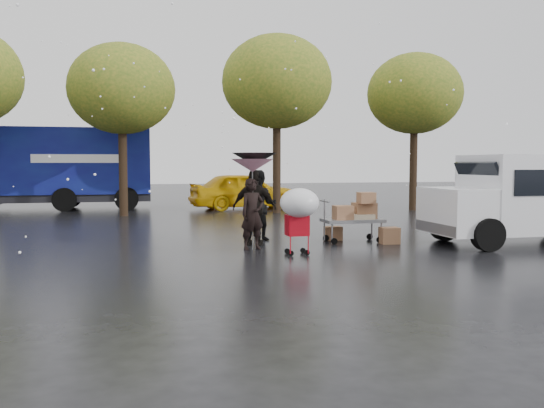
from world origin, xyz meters
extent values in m
plane|color=black|center=(0.00, 0.00, 0.00)|extent=(90.00, 90.00, 0.00)
imported|color=black|center=(-0.39, 0.45, 0.82)|extent=(0.70, 0.57, 1.65)
imported|color=black|center=(0.10, 1.94, 0.91)|extent=(1.07, 0.96, 1.82)
imported|color=black|center=(-0.22, 1.08, 0.92)|extent=(1.17, 0.83, 1.84)
cylinder|color=#4C4C4C|center=(-0.39, 0.45, 0.97)|extent=(0.02, 0.02, 1.94)
cone|color=#E65E91|center=(-0.39, 0.45, 1.94)|extent=(0.98, 0.98, 0.30)
sphere|color=#4C4C4C|center=(-0.39, 0.45, 1.97)|extent=(0.06, 0.06, 0.06)
cylinder|color=#4C4C4C|center=(-0.22, 1.08, 1.05)|extent=(0.02, 0.02, 2.10)
cone|color=black|center=(-0.22, 1.08, 2.10)|extent=(1.09, 1.09, 0.30)
sphere|color=#4C4C4C|center=(-0.22, 1.08, 2.13)|extent=(0.06, 0.06, 0.06)
cube|color=slate|center=(2.32, 1.10, 0.55)|extent=(1.50, 0.80, 0.08)
cylinder|color=slate|center=(1.57, 1.10, 0.80)|extent=(0.04, 0.04, 0.60)
cube|color=brown|center=(2.67, 1.20, 0.79)|extent=(0.55, 0.45, 0.40)
cube|color=brown|center=(2.02, 1.00, 0.77)|extent=(0.45, 0.40, 0.35)
cube|color=brown|center=(2.62, 0.95, 1.13)|extent=(0.40, 0.35, 0.28)
cube|color=tan|center=(2.37, 1.10, 0.65)|extent=(0.90, 0.55, 0.12)
cylinder|color=black|center=(1.72, 0.78, 0.08)|extent=(0.16, 0.05, 0.16)
cylinder|color=black|center=(1.72, 1.42, 0.08)|extent=(0.16, 0.05, 0.16)
cylinder|color=black|center=(2.92, 0.78, 0.08)|extent=(0.16, 0.05, 0.16)
cylinder|color=black|center=(2.92, 1.42, 0.08)|extent=(0.16, 0.05, 0.16)
cube|color=#B30A17|center=(0.40, -0.54, 0.65)|extent=(0.47, 0.41, 0.45)
cylinder|color=#B30A17|center=(0.40, -0.73, 1.02)|extent=(0.42, 0.02, 0.02)
cylinder|color=#4C4C4C|center=(0.40, -0.73, 0.95)|extent=(0.02, 0.02, 0.60)
ellipsoid|color=white|center=(0.40, -0.73, 1.15)|extent=(0.84, 0.84, 0.63)
cylinder|color=black|center=(0.22, -0.70, 0.06)|extent=(0.12, 0.04, 0.12)
cylinder|color=black|center=(0.22, -0.38, 0.06)|extent=(0.12, 0.04, 0.12)
cylinder|color=black|center=(0.58, -0.70, 0.06)|extent=(0.12, 0.04, 0.12)
cylinder|color=black|center=(0.58, -0.38, 0.06)|extent=(0.12, 0.04, 0.12)
cube|color=white|center=(6.95, -0.11, 1.25)|extent=(3.80, 2.00, 1.90)
cube|color=white|center=(4.55, -0.11, 0.85)|extent=(1.20, 1.95, 1.10)
cube|color=black|center=(5.10, -0.11, 1.70)|extent=(0.37, 1.70, 0.67)
cube|color=slate|center=(4.00, -0.11, 0.45)|extent=(0.12, 1.90, 0.25)
cylinder|color=black|center=(4.75, -1.06, 0.38)|extent=(0.76, 0.28, 0.76)
cylinder|color=black|center=(4.75, 0.84, 0.38)|extent=(0.76, 0.28, 0.76)
cube|color=#0D0D69|center=(-5.44, 13.72, 2.10)|extent=(6.00, 2.50, 2.80)
cube|color=black|center=(-6.44, 13.72, 0.55)|extent=(8.00, 2.30, 0.35)
cube|color=white|center=(-5.44, 12.46, 2.20)|extent=(3.50, 0.03, 0.35)
cylinder|color=black|center=(-3.44, 12.57, 0.50)|extent=(1.00, 0.30, 1.00)
cylinder|color=black|center=(-3.44, 14.87, 0.50)|extent=(1.00, 0.30, 1.00)
cube|color=brown|center=(3.11, 0.61, 0.20)|extent=(0.47, 0.39, 0.41)
cube|color=brown|center=(1.97, 1.59, 0.18)|extent=(0.49, 0.41, 0.35)
imported|color=#EEB50C|center=(1.58, 12.14, 0.81)|extent=(4.95, 2.48, 1.62)
cylinder|color=black|center=(-3.50, 10.00, 2.24)|extent=(0.32, 0.32, 4.48)
ellipsoid|color=#39611B|center=(-3.50, 10.00, 4.80)|extent=(4.00, 4.00, 3.40)
cylinder|color=black|center=(2.50, 10.00, 2.45)|extent=(0.32, 0.32, 4.90)
ellipsoid|color=#39611B|center=(2.50, 10.00, 5.25)|extent=(4.40, 4.40, 3.74)
cylinder|color=black|center=(8.50, 10.00, 2.31)|extent=(0.32, 0.32, 4.62)
ellipsoid|color=#39611B|center=(8.50, 10.00, 4.95)|extent=(4.00, 4.00, 3.40)
camera|label=1|loc=(-2.96, -12.55, 1.98)|focal=38.00mm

